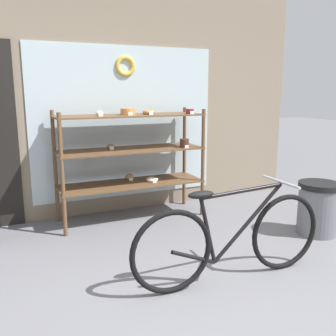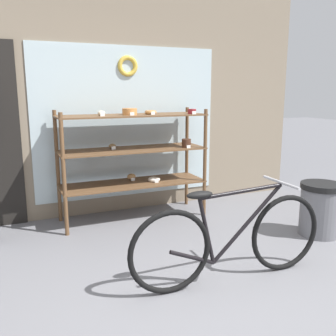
# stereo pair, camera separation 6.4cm
# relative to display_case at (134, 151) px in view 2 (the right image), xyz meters

# --- Properties ---
(ground_plane) EXTENTS (30.00, 30.00, 0.00)m
(ground_plane) POSITION_rel_display_case_xyz_m (-0.15, -2.23, -0.85)
(ground_plane) COLOR slate
(storefront_facade) EXTENTS (5.40, 0.13, 3.49)m
(storefront_facade) POSITION_rel_display_case_xyz_m (-0.19, 0.42, 0.85)
(storefront_facade) COLOR gray
(storefront_facade) RESTS_ON ground_plane
(display_case) EXTENTS (1.75, 0.55, 1.35)m
(display_case) POSITION_rel_display_case_xyz_m (0.00, 0.00, 0.00)
(display_case) COLOR brown
(display_case) RESTS_ON ground_plane
(bicycle) EXTENTS (1.76, 0.46, 0.81)m
(bicycle) POSITION_rel_display_case_xyz_m (0.21, -1.81, -0.48)
(bicycle) COLOR black
(bicycle) RESTS_ON ground_plane
(trash_bin) EXTENTS (0.45, 0.45, 0.58)m
(trash_bin) POSITION_rel_display_case_xyz_m (1.66, -1.33, -0.53)
(trash_bin) COLOR slate
(trash_bin) RESTS_ON ground_plane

